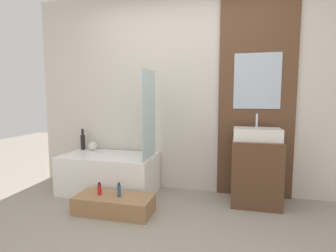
{
  "coord_description": "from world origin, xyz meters",
  "views": [
    {
      "loc": [
        0.6,
        -1.83,
        1.23
      ],
      "look_at": [
        -0.02,
        0.72,
        0.95
      ],
      "focal_mm": 28.0,
      "sensor_mm": 36.0,
      "label": 1
    }
  ],
  "objects_px": {
    "wooden_step_bench": "(114,204)",
    "bottle_soap_primary": "(99,189)",
    "bottle_soap_secondary": "(119,190)",
    "vase_tall_dark": "(83,141)",
    "sink": "(257,134)",
    "vase_round_light": "(93,146)",
    "bathtub": "(109,173)"
  },
  "relations": [
    {
      "from": "bottle_soap_secondary",
      "to": "bathtub",
      "type": "bearing_deg",
      "value": 125.19
    },
    {
      "from": "vase_round_light",
      "to": "wooden_step_bench",
      "type": "bearing_deg",
      "value": -48.6
    },
    {
      "from": "bathtub",
      "to": "wooden_step_bench",
      "type": "distance_m",
      "value": 0.66
    },
    {
      "from": "bathtub",
      "to": "sink",
      "type": "distance_m",
      "value": 1.9
    },
    {
      "from": "sink",
      "to": "bottle_soap_secondary",
      "type": "relative_size",
      "value": 3.43
    },
    {
      "from": "bottle_soap_secondary",
      "to": "vase_tall_dark",
      "type": "bearing_deg",
      "value": 138.72
    },
    {
      "from": "bottle_soap_primary",
      "to": "bottle_soap_secondary",
      "type": "bearing_deg",
      "value": 0.0
    },
    {
      "from": "wooden_step_bench",
      "to": "sink",
      "type": "bearing_deg",
      "value": 22.77
    },
    {
      "from": "bathtub",
      "to": "bottle_soap_secondary",
      "type": "bearing_deg",
      "value": -54.81
    },
    {
      "from": "vase_round_light",
      "to": "bathtub",
      "type": "bearing_deg",
      "value": -31.48
    },
    {
      "from": "bathtub",
      "to": "bottle_soap_primary",
      "type": "relative_size",
      "value": 8.89
    },
    {
      "from": "sink",
      "to": "bottle_soap_primary",
      "type": "relative_size",
      "value": 3.86
    },
    {
      "from": "bathtub",
      "to": "vase_round_light",
      "type": "height_order",
      "value": "vase_round_light"
    },
    {
      "from": "bathtub",
      "to": "bottle_soap_secondary",
      "type": "distance_m",
      "value": 0.68
    },
    {
      "from": "sink",
      "to": "vase_round_light",
      "type": "height_order",
      "value": "sink"
    },
    {
      "from": "bathtub",
      "to": "bottle_soap_primary",
      "type": "distance_m",
      "value": 0.58
    },
    {
      "from": "wooden_step_bench",
      "to": "bottle_soap_primary",
      "type": "bearing_deg",
      "value": 180.0
    },
    {
      "from": "bottle_soap_primary",
      "to": "bottle_soap_secondary",
      "type": "distance_m",
      "value": 0.23
    },
    {
      "from": "sink",
      "to": "bottle_soap_primary",
      "type": "distance_m",
      "value": 1.86
    },
    {
      "from": "wooden_step_bench",
      "to": "bottle_soap_primary",
      "type": "distance_m",
      "value": 0.23
    },
    {
      "from": "wooden_step_bench",
      "to": "vase_tall_dark",
      "type": "height_order",
      "value": "vase_tall_dark"
    },
    {
      "from": "sink",
      "to": "bottle_soap_secondary",
      "type": "distance_m",
      "value": 1.66
    },
    {
      "from": "wooden_step_bench",
      "to": "bathtub",
      "type": "bearing_deg",
      "value": 120.66
    },
    {
      "from": "wooden_step_bench",
      "to": "bottle_soap_primary",
      "type": "relative_size",
      "value": 6.18
    },
    {
      "from": "vase_tall_dark",
      "to": "bottle_soap_secondary",
      "type": "bearing_deg",
      "value": -41.28
    },
    {
      "from": "vase_round_light",
      "to": "bottle_soap_secondary",
      "type": "relative_size",
      "value": 0.8
    },
    {
      "from": "vase_tall_dark",
      "to": "vase_round_light",
      "type": "height_order",
      "value": "vase_tall_dark"
    },
    {
      "from": "vase_tall_dark",
      "to": "bottle_soap_primary",
      "type": "distance_m",
      "value": 1.11
    },
    {
      "from": "bathtub",
      "to": "vase_round_light",
      "type": "distance_m",
      "value": 0.51
    },
    {
      "from": "bottle_soap_primary",
      "to": "bottle_soap_secondary",
      "type": "height_order",
      "value": "bottle_soap_secondary"
    },
    {
      "from": "vase_tall_dark",
      "to": "bottle_soap_primary",
      "type": "bearing_deg",
      "value": -49.57
    },
    {
      "from": "vase_tall_dark",
      "to": "wooden_step_bench",
      "type": "bearing_deg",
      "value": -43.31
    }
  ]
}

